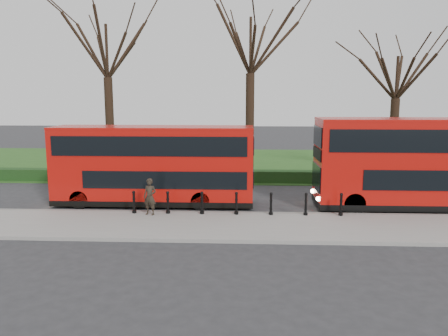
{
  "coord_description": "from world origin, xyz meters",
  "views": [
    {
      "loc": [
        1.61,
        -20.86,
        5.55
      ],
      "look_at": [
        0.62,
        0.5,
        2.0
      ],
      "focal_mm": 35.0,
      "sensor_mm": 36.0,
      "label": 1
    }
  ],
  "objects_px": {
    "bus_rear": "(432,164)",
    "pedestrian": "(150,197)",
    "bus_lead": "(154,166)",
    "bollard_row": "(236,204)"
  },
  "relations": [
    {
      "from": "bus_rear",
      "to": "bollard_row",
      "type": "bearing_deg",
      "value": -168.41
    },
    {
      "from": "bus_lead",
      "to": "bus_rear",
      "type": "height_order",
      "value": "bus_rear"
    },
    {
      "from": "bus_lead",
      "to": "pedestrian",
      "type": "distance_m",
      "value": 2.71
    },
    {
      "from": "bus_rear",
      "to": "pedestrian",
      "type": "relative_size",
      "value": 6.64
    },
    {
      "from": "bollard_row",
      "to": "bus_rear",
      "type": "xyz_separation_m",
      "value": [
        9.53,
        1.96,
        1.6
      ]
    },
    {
      "from": "bus_lead",
      "to": "pedestrian",
      "type": "relative_size",
      "value": 5.98
    },
    {
      "from": "bollard_row",
      "to": "bus_lead",
      "type": "bearing_deg",
      "value": 152.6
    },
    {
      "from": "bus_lead",
      "to": "pedestrian",
      "type": "bearing_deg",
      "value": -82.73
    },
    {
      "from": "bollard_row",
      "to": "pedestrian",
      "type": "distance_m",
      "value": 3.97
    },
    {
      "from": "bollard_row",
      "to": "bus_lead",
      "type": "distance_m",
      "value": 5.0
    }
  ]
}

